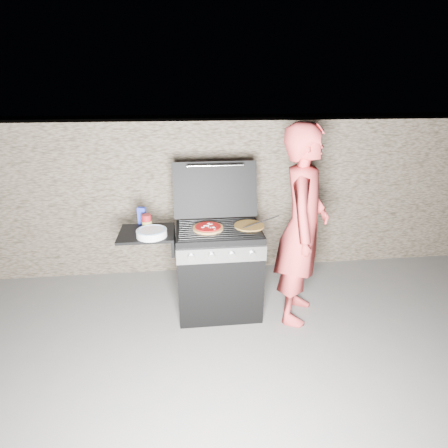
{
  "coord_description": "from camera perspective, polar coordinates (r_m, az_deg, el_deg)",
  "views": [
    {
      "loc": [
        -0.28,
        -3.02,
        2.17
      ],
      "look_at": [
        0.05,
        0.0,
        0.95
      ],
      "focal_mm": 28.0,
      "sensor_mm": 36.0,
      "label": 1
    }
  ],
  "objects": [
    {
      "name": "ground",
      "position": [
        3.73,
        -0.79,
        -13.71
      ],
      "size": [
        50.0,
        50.0,
        0.0
      ],
      "primitive_type": "plane",
      "color": "#616161"
    },
    {
      "name": "pizza_plain",
      "position": [
        3.33,
        4.14,
        -0.27
      ],
      "size": [
        0.34,
        0.34,
        0.02
      ],
      "primitive_type": "cylinder",
      "rotation": [
        0.0,
        0.0,
        -0.22
      ],
      "color": "#BA8B3C",
      "rests_on": "gas_grill"
    },
    {
      "name": "gas_grill",
      "position": [
        3.47,
        -4.97,
        -7.8
      ],
      "size": [
        1.34,
        0.79,
        0.91
      ],
      "primitive_type": null,
      "color": "black",
      "rests_on": "ground"
    },
    {
      "name": "sauce_jar",
      "position": [
        3.34,
        -12.49,
        0.36
      ],
      "size": [
        0.1,
        0.1,
        0.14
      ],
      "primitive_type": "cylinder",
      "rotation": [
        0.0,
        0.0,
        -0.14
      ],
      "color": "maroon",
      "rests_on": "gas_grill"
    },
    {
      "name": "person",
      "position": [
        3.3,
        12.65,
        -0.54
      ],
      "size": [
        0.69,
        0.81,
        1.88
      ],
      "primitive_type": "imported",
      "rotation": [
        0.0,
        0.0,
        1.16
      ],
      "color": "#CC3D3D",
      "rests_on": "ground"
    },
    {
      "name": "stone_wall",
      "position": [
        4.27,
        -2.21,
        4.58
      ],
      "size": [
        8.0,
        0.35,
        1.8
      ],
      "primitive_type": "cube",
      "color": "#7E6D5B",
      "rests_on": "ground"
    },
    {
      "name": "plate_stack",
      "position": [
        3.18,
        -11.72,
        -1.45
      ],
      "size": [
        0.34,
        0.34,
        0.06
      ],
      "primitive_type": "cylinder",
      "rotation": [
        0.0,
        0.0,
        -0.3
      ],
      "color": "white",
      "rests_on": "gas_grill"
    },
    {
      "name": "pizza_topped",
      "position": [
        3.26,
        -2.62,
        -0.57
      ],
      "size": [
        0.38,
        0.38,
        0.03
      ],
      "primitive_type": null,
      "rotation": [
        0.0,
        0.0,
        0.43
      ],
      "color": "#AB6F3A",
      "rests_on": "gas_grill"
    },
    {
      "name": "blue_carton",
      "position": [
        3.47,
        -13.23,
        1.35
      ],
      "size": [
        0.09,
        0.06,
        0.17
      ],
      "primitive_type": "cube",
      "rotation": [
        0.0,
        0.0,
        -0.26
      ],
      "color": "#2431AA",
      "rests_on": "gas_grill"
    },
    {
      "name": "tongs",
      "position": [
        3.33,
        6.02,
        0.26
      ],
      "size": [
        0.38,
        0.12,
        0.08
      ],
      "primitive_type": "cylinder",
      "rotation": [
        0.0,
        1.4,
        0.28
      ],
      "color": "black",
      "rests_on": "gas_grill"
    }
  ]
}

